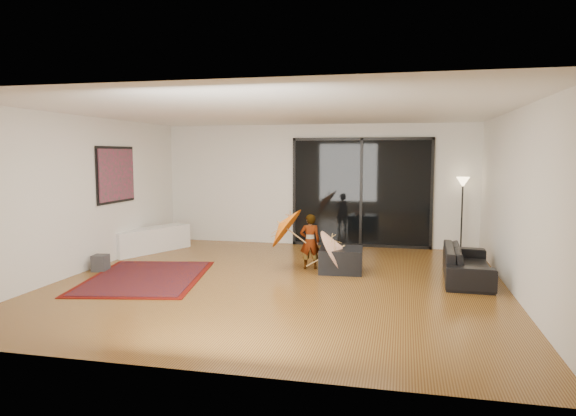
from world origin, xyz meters
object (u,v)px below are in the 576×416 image
(media_console, at_px, (150,240))
(child, at_px, (310,241))
(sofa, at_px, (467,263))
(ottoman, at_px, (341,260))

(media_console, height_order, child, child)
(sofa, height_order, child, child)
(media_console, height_order, sofa, sofa)
(media_console, bearing_deg, sofa, 14.39)
(ottoman, bearing_deg, sofa, -3.23)
(child, bearing_deg, media_console, -28.89)
(media_console, height_order, ottoman, media_console)
(ottoman, xyz_separation_m, child, (-0.57, 0.10, 0.28))
(sofa, distance_m, child, 2.67)
(sofa, relative_size, child, 1.87)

